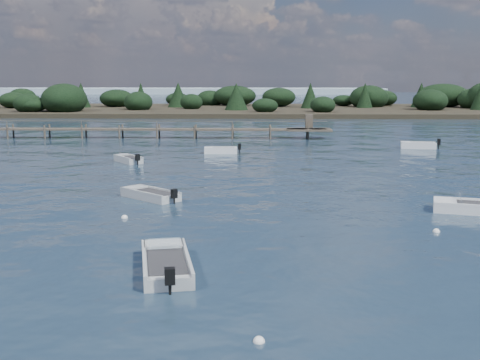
{
  "coord_description": "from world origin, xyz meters",
  "views": [
    {
      "loc": [
        -2.08,
        -20.31,
        6.89
      ],
      "look_at": [
        -2.96,
        14.0,
        1.0
      ],
      "focal_mm": 45.0,
      "sensor_mm": 36.0,
      "label": 1
    }
  ],
  "objects_px": {
    "tender_far_grey_b": "(418,147)",
    "dinghy_near_olive": "(166,266)",
    "jetty": "(84,129)",
    "tender_far_grey": "(128,160)",
    "tender_far_white": "(221,152)",
    "dinghy_mid_grey": "(150,196)"
  },
  "relations": [
    {
      "from": "dinghy_mid_grey",
      "to": "tender_far_grey",
      "type": "distance_m",
      "value": 15.39
    },
    {
      "from": "tender_far_white",
      "to": "jetty",
      "type": "relative_size",
      "value": 0.05
    },
    {
      "from": "tender_far_grey_b",
      "to": "jetty",
      "type": "bearing_deg",
      "value": 165.04
    },
    {
      "from": "tender_far_grey",
      "to": "jetty",
      "type": "bearing_deg",
      "value": 115.06
    },
    {
      "from": "tender_far_grey_b",
      "to": "dinghy_near_olive",
      "type": "height_order",
      "value": "tender_far_grey_b"
    },
    {
      "from": "tender_far_white",
      "to": "dinghy_near_olive",
      "type": "xyz_separation_m",
      "value": [
        -0.06,
        -33.72,
        -0.01
      ]
    },
    {
      "from": "dinghy_near_olive",
      "to": "dinghy_mid_grey",
      "type": "bearing_deg",
      "value": 102.27
    },
    {
      "from": "tender_far_white",
      "to": "tender_far_grey",
      "type": "distance_m",
      "value": 9.43
    },
    {
      "from": "tender_far_grey_b",
      "to": "tender_far_white",
      "type": "distance_m",
      "value": 19.55
    },
    {
      "from": "tender_far_white",
      "to": "tender_far_grey",
      "type": "relative_size",
      "value": 1.05
    },
    {
      "from": "dinghy_near_olive",
      "to": "jetty",
      "type": "bearing_deg",
      "value": 109.1
    },
    {
      "from": "tender_far_grey_b",
      "to": "dinghy_near_olive",
      "type": "bearing_deg",
      "value": -116.71
    },
    {
      "from": "tender_far_grey",
      "to": "jetty",
      "type": "distance_m",
      "value": 21.93
    },
    {
      "from": "dinghy_mid_grey",
      "to": "tender_far_grey",
      "type": "bearing_deg",
      "value": 106.49
    },
    {
      "from": "dinghy_mid_grey",
      "to": "tender_far_grey",
      "type": "xyz_separation_m",
      "value": [
        -4.37,
        14.75,
        0.01
      ]
    },
    {
      "from": "dinghy_near_olive",
      "to": "jetty",
      "type": "relative_size",
      "value": 0.08
    },
    {
      "from": "tender_far_grey_b",
      "to": "tender_far_white",
      "type": "height_order",
      "value": "tender_far_grey_b"
    },
    {
      "from": "dinghy_mid_grey",
      "to": "jetty",
      "type": "bearing_deg",
      "value": 111.52
    },
    {
      "from": "tender_far_white",
      "to": "jetty",
      "type": "height_order",
      "value": "jetty"
    },
    {
      "from": "dinghy_near_olive",
      "to": "jetty",
      "type": "height_order",
      "value": "jetty"
    },
    {
      "from": "tender_far_grey_b",
      "to": "jetty",
      "type": "height_order",
      "value": "jetty"
    },
    {
      "from": "tender_far_grey_b",
      "to": "tender_far_white",
      "type": "bearing_deg",
      "value": -167.29
    }
  ]
}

